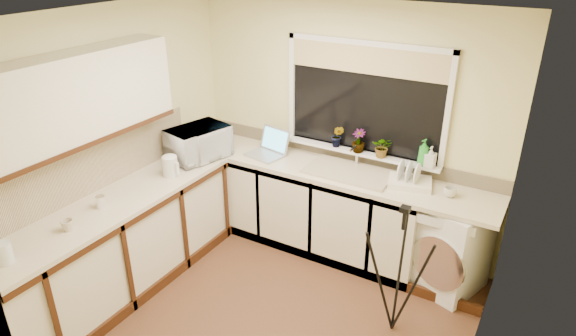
{
  "coord_description": "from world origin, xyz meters",
  "views": [
    {
      "loc": [
        1.83,
        -2.75,
        2.94
      ],
      "look_at": [
        -0.09,
        0.55,
        1.15
      ],
      "focal_mm": 30.95,
      "sensor_mm": 36.0,
      "label": 1
    }
  ],
  "objects_px": {
    "soap_bottle_clear": "(431,157)",
    "plant_b": "(338,136)",
    "plant_c": "(359,141)",
    "glass_jug": "(4,253)",
    "washing_machine": "(447,244)",
    "soap_bottle_green": "(424,153)",
    "kettle": "(170,167)",
    "cup_left": "(67,225)",
    "plant_d": "(383,147)",
    "laptop": "(269,148)",
    "microwave": "(198,143)",
    "tripod": "(398,271)",
    "cup_back": "(450,192)",
    "steel_jar": "(101,202)",
    "dish_rack": "(410,183)"
  },
  "relations": [
    {
      "from": "tripod",
      "to": "soap_bottle_clear",
      "type": "bearing_deg",
      "value": 115.29
    },
    {
      "from": "kettle",
      "to": "cup_left",
      "type": "xyz_separation_m",
      "value": [
        -0.02,
        -1.12,
        -0.05
      ]
    },
    {
      "from": "plant_b",
      "to": "plant_d",
      "type": "xyz_separation_m",
      "value": [
        0.47,
        -0.02,
        -0.01
      ]
    },
    {
      "from": "microwave",
      "to": "soap_bottle_green",
      "type": "distance_m",
      "value": 2.18
    },
    {
      "from": "dish_rack",
      "to": "tripod",
      "type": "height_order",
      "value": "tripod"
    },
    {
      "from": "tripod",
      "to": "soap_bottle_green",
      "type": "bearing_deg",
      "value": 119.1
    },
    {
      "from": "microwave",
      "to": "plant_c",
      "type": "distance_m",
      "value": 1.59
    },
    {
      "from": "glass_jug",
      "to": "plant_d",
      "type": "xyz_separation_m",
      "value": [
        1.7,
        2.68,
        0.17
      ]
    },
    {
      "from": "washing_machine",
      "to": "soap_bottle_green",
      "type": "relative_size",
      "value": 3.42
    },
    {
      "from": "kettle",
      "to": "cup_back",
      "type": "bearing_deg",
      "value": 20.74
    },
    {
      "from": "glass_jug",
      "to": "microwave",
      "type": "distance_m",
      "value": 2.07
    },
    {
      "from": "plant_d",
      "to": "plant_b",
      "type": "bearing_deg",
      "value": 177.85
    },
    {
      "from": "soap_bottle_clear",
      "to": "cup_back",
      "type": "height_order",
      "value": "soap_bottle_clear"
    },
    {
      "from": "plant_c",
      "to": "soap_bottle_green",
      "type": "bearing_deg",
      "value": 0.72
    },
    {
      "from": "tripod",
      "to": "steel_jar",
      "type": "xyz_separation_m",
      "value": [
        -2.29,
        -0.84,
        0.38
      ]
    },
    {
      "from": "kettle",
      "to": "glass_jug",
      "type": "bearing_deg",
      "value": -91.33
    },
    {
      "from": "tripod",
      "to": "plant_b",
      "type": "distance_m",
      "value": 1.54
    },
    {
      "from": "plant_c",
      "to": "soap_bottle_green",
      "type": "xyz_separation_m",
      "value": [
        0.62,
        0.01,
        0.01
      ]
    },
    {
      "from": "soap_bottle_clear",
      "to": "steel_jar",
      "type": "bearing_deg",
      "value": -140.25
    },
    {
      "from": "washing_machine",
      "to": "microwave",
      "type": "relative_size",
      "value": 1.46
    },
    {
      "from": "microwave",
      "to": "cup_left",
      "type": "height_order",
      "value": "microwave"
    },
    {
      "from": "microwave",
      "to": "plant_b",
      "type": "relative_size",
      "value": 2.61
    },
    {
      "from": "cup_back",
      "to": "dish_rack",
      "type": "bearing_deg",
      "value": 175.01
    },
    {
      "from": "plant_b",
      "to": "kettle",
      "type": "bearing_deg",
      "value": -137.56
    },
    {
      "from": "cup_left",
      "to": "kettle",
      "type": "bearing_deg",
      "value": 88.79
    },
    {
      "from": "soap_bottle_green",
      "to": "tripod",
      "type": "bearing_deg",
      "value": -80.84
    },
    {
      "from": "soap_bottle_green",
      "to": "soap_bottle_clear",
      "type": "height_order",
      "value": "soap_bottle_green"
    },
    {
      "from": "soap_bottle_green",
      "to": "kettle",
      "type": "bearing_deg",
      "value": -152.09
    },
    {
      "from": "plant_d",
      "to": "cup_back",
      "type": "distance_m",
      "value": 0.75
    },
    {
      "from": "laptop",
      "to": "plant_b",
      "type": "relative_size",
      "value": 1.86
    },
    {
      "from": "soap_bottle_green",
      "to": "washing_machine",
      "type": "bearing_deg",
      "value": -27.25
    },
    {
      "from": "kettle",
      "to": "steel_jar",
      "type": "height_order",
      "value": "kettle"
    },
    {
      "from": "laptop",
      "to": "soap_bottle_clear",
      "type": "distance_m",
      "value": 1.61
    },
    {
      "from": "microwave",
      "to": "washing_machine",
      "type": "bearing_deg",
      "value": -65.9
    },
    {
      "from": "glass_jug",
      "to": "plant_b",
      "type": "bearing_deg",
      "value": 65.45
    },
    {
      "from": "plant_c",
      "to": "glass_jug",
      "type": "bearing_deg",
      "value": -118.57
    },
    {
      "from": "soap_bottle_clear",
      "to": "plant_b",
      "type": "bearing_deg",
      "value": 179.28
    },
    {
      "from": "kettle",
      "to": "soap_bottle_green",
      "type": "distance_m",
      "value": 2.32
    },
    {
      "from": "dish_rack",
      "to": "plant_c",
      "type": "height_order",
      "value": "plant_c"
    },
    {
      "from": "steel_jar",
      "to": "cup_left",
      "type": "xyz_separation_m",
      "value": [
        0.06,
        -0.37,
        -0.01
      ]
    },
    {
      "from": "microwave",
      "to": "cup_back",
      "type": "relative_size",
      "value": 5.28
    },
    {
      "from": "steel_jar",
      "to": "cup_back",
      "type": "bearing_deg",
      "value": 33.89
    },
    {
      "from": "kettle",
      "to": "cup_back",
      "type": "xyz_separation_m",
      "value": [
        2.36,
        0.89,
        -0.05
      ]
    },
    {
      "from": "microwave",
      "to": "steel_jar",
      "type": "bearing_deg",
      "value": -168.49
    },
    {
      "from": "kettle",
      "to": "laptop",
      "type": "bearing_deg",
      "value": 59.43
    },
    {
      "from": "washing_machine",
      "to": "soap_bottle_clear",
      "type": "relative_size",
      "value": 4.37
    },
    {
      "from": "tripod",
      "to": "soap_bottle_green",
      "type": "distance_m",
      "value": 1.17
    },
    {
      "from": "kettle",
      "to": "soap_bottle_clear",
      "type": "distance_m",
      "value": 2.38
    },
    {
      "from": "cup_left",
      "to": "tripod",
      "type": "bearing_deg",
      "value": 28.4
    },
    {
      "from": "steel_jar",
      "to": "glass_jug",
      "type": "bearing_deg",
      "value": -86.99
    }
  ]
}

